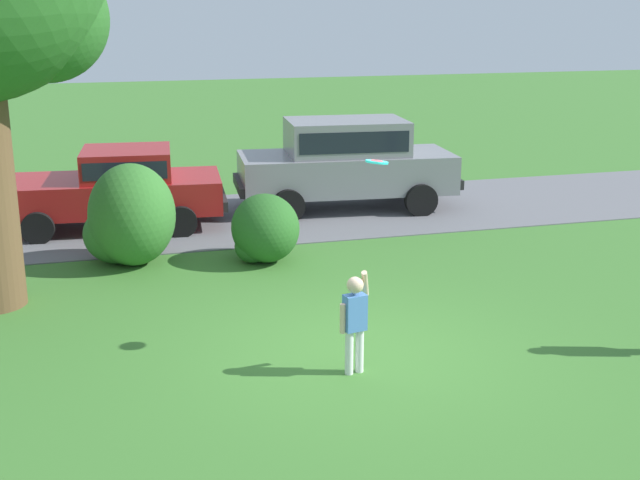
{
  "coord_description": "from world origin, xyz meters",
  "views": [
    {
      "loc": [
        -3.12,
        -9.37,
        4.26
      ],
      "look_at": [
        -0.13,
        1.38,
        1.1
      ],
      "focal_mm": 46.84,
      "sensor_mm": 36.0,
      "label": 1
    }
  ],
  "objects_px": {
    "parked_suv": "(346,159)",
    "frisbee": "(377,162)",
    "child_thrower": "(355,317)",
    "parked_sedan": "(117,185)"
  },
  "relations": [
    {
      "from": "parked_suv",
      "to": "child_thrower",
      "type": "distance_m",
      "value": 8.36
    },
    {
      "from": "child_thrower",
      "to": "frisbee",
      "type": "bearing_deg",
      "value": 53.93
    },
    {
      "from": "frisbee",
      "to": "parked_suv",
      "type": "bearing_deg",
      "value": 75.45
    },
    {
      "from": "parked_suv",
      "to": "child_thrower",
      "type": "bearing_deg",
      "value": -106.54
    },
    {
      "from": "parked_suv",
      "to": "frisbee",
      "type": "bearing_deg",
      "value": -104.55
    },
    {
      "from": "child_thrower",
      "to": "parked_suv",
      "type": "bearing_deg",
      "value": 73.46
    },
    {
      "from": "parked_sedan",
      "to": "parked_suv",
      "type": "height_order",
      "value": "parked_suv"
    },
    {
      "from": "parked_sedan",
      "to": "frisbee",
      "type": "xyz_separation_m",
      "value": [
        2.88,
        -7.06,
        1.58
      ]
    },
    {
      "from": "parked_sedan",
      "to": "child_thrower",
      "type": "xyz_separation_m",
      "value": [
        2.41,
        -7.7,
        -0.13
      ]
    },
    {
      "from": "child_thrower",
      "to": "frisbee",
      "type": "distance_m",
      "value": 1.88
    }
  ]
}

